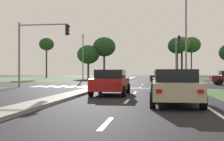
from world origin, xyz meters
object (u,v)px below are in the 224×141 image
car_red_second (111,82)px  treeline_second (88,55)px  car_navy_fourth (105,76)px  car_white_sixth (166,81)px  street_lamp_second (185,29)px  treeline_fourth (177,46)px  treeline_fifth (191,45)px  traffic_signal_near_left (37,42)px  treeline_third (104,47)px  traffic_signal_far_right (177,51)px  car_beige_near (175,87)px  treeline_sixth (182,45)px  street_lamp_third (83,54)px  treeline_near (47,45)px  car_black_fifth (169,77)px  pedestrian_at_median (124,74)px

car_red_second → treeline_second: 48.58m
car_navy_fourth → car_white_sixth: car_navy_fourth is taller
car_navy_fourth → street_lamp_second: street_lamp_second is taller
treeline_fourth → treeline_fifth: 4.50m
traffic_signal_near_left → treeline_fifth: treeline_fifth is taller
treeline_third → street_lamp_second: bearing=-66.1°
traffic_signal_far_right → treeline_fifth: (5.59, 31.20, 3.56)m
treeline_fifth → street_lamp_second: bearing=-98.1°
car_red_second → traffic_signal_far_right: bearing=74.4°
car_beige_near → treeline_sixth: treeline_sixth is taller
car_beige_near → treeline_third: bearing=102.9°
car_beige_near → street_lamp_third: bearing=109.2°
traffic_signal_far_right → car_beige_near: bearing=-94.6°
car_navy_fourth → treeline_near: bearing=-52.2°
treeline_second → street_lamp_second: bearing=-60.3°
car_black_fifth → treeline_second: (-16.40, 31.01, 4.56)m
traffic_signal_far_right → treeline_fifth: treeline_fifth is taller
car_red_second → car_white_sixth: bearing=43.5°
car_black_fifth → treeline_third: bearing=21.9°
car_beige_near → car_white_sixth: car_white_sixth is taller
car_white_sixth → treeline_fifth: treeline_fifth is taller
car_navy_fourth → car_black_fifth: (8.71, -8.21, 0.01)m
car_red_second → treeline_sixth: treeline_sixth is taller
car_black_fifth → traffic_signal_near_left: traffic_signal_near_left is taller
treeline_near → treeline_sixth: 30.75m
car_black_fifth → traffic_signal_near_left: (-12.30, -7.90, 3.33)m
car_black_fifth → car_white_sixth: bearing=176.3°
treeline_third → treeline_sixth: (17.43, 0.88, 0.42)m
treeline_third → car_beige_near: bearing=-77.1°
car_navy_fourth → treeline_second: bearing=-71.4°
car_black_fifth → treeline_third: (-12.96, 32.28, 6.36)m
pedestrian_at_median → treeline_sixth: size_ratio=0.18×
car_black_fifth → treeline_third: size_ratio=0.45×
car_black_fifth → car_red_second: bearing=164.9°
car_white_sixth → treeline_third: 46.86m
pedestrian_at_median → treeline_fifth: (12.95, 23.65, 6.44)m
traffic_signal_far_right → treeline_second: size_ratio=0.78×
car_black_fifth → treeline_second: size_ratio=0.56×
treeline_second → treeline_sixth: size_ratio=0.81×
traffic_signal_far_right → treeline_near: (-27.35, 27.11, 3.69)m
car_beige_near → treeline_near: (-25.39, 51.54, 6.96)m
treeline_third → car_white_sixth: bearing=-74.8°
car_beige_near → car_red_second: (-3.48, 4.96, 0.01)m
car_white_sixth → treeline_second: (-15.58, 43.54, 4.58)m
car_red_second → traffic_signal_near_left: bearing=135.4°
treeline_second → treeline_sixth: (20.87, 2.15, 2.21)m
treeline_second → treeline_third: (3.44, 1.27, 1.80)m
car_navy_fourth → traffic_signal_far_right: (9.87, -4.54, 3.25)m
traffic_signal_far_right → treeline_fifth: bearing=79.8°
car_white_sixth → car_navy_fourth: bearing=110.8°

